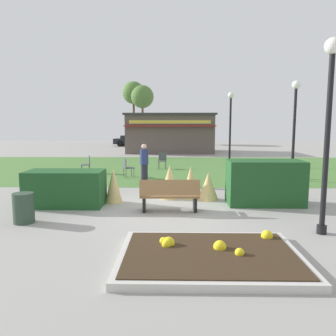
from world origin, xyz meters
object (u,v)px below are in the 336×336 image
lamppost_near (329,114)px  trash_bin (24,208)px  cafe_chair_north (87,163)px  park_bench (170,195)px  lamppost_mid (295,119)px  parked_car_west_slot (133,140)px  lamppost_far (230,120)px  tree_right_bg (133,93)px  person_strolling (144,164)px  cafe_chair_east (274,166)px  tree_left_bg (142,97)px  cafe_chair_west (127,166)px  cafe_chair_center (162,159)px  food_kiosk (170,133)px

lamppost_near → trash_bin: lamppost_near is taller
lamppost_near → cafe_chair_north: bearing=130.1°
park_bench → lamppost_mid: (5.32, 5.36, 2.24)m
parked_car_west_slot → lamppost_mid: bearing=-66.6°
lamppost_mid → lamppost_far: bearing=109.8°
cafe_chair_north → tree_right_bg: size_ratio=0.11×
person_strolling → lamppost_far: bearing=55.0°
trash_bin → parked_car_west_slot: 29.35m
cafe_chair_east → person_strolling: (-5.90, -2.02, 0.33)m
lamppost_near → tree_left_bg: 35.27m
cafe_chair_west → parked_car_west_slot: bearing=96.4°
lamppost_near → cafe_chair_west: 10.01m
cafe_chair_west → cafe_chair_center: same height
lamppost_near → person_strolling: size_ratio=2.56×
lamppost_far → tree_right_bg: (-8.48, 22.90, 3.58)m
food_kiosk → parked_car_west_slot: size_ratio=1.80×
trash_bin → food_kiosk: size_ratio=0.10×
lamppost_far → tree_right_bg: tree_right_bg is taller
cafe_chair_east → lamppost_mid: bearing=-58.7°
lamppost_far → cafe_chair_west: size_ratio=4.86×
cafe_chair_center → food_kiosk: bearing=88.5°
lamppost_near → trash_bin: 7.60m
lamppost_mid → lamppost_far: (-1.90, 5.28, 0.00)m
cafe_chair_center → tree_left_bg: 24.07m
lamppost_mid → tree_right_bg: 30.25m
cafe_chair_center → tree_left_bg: (-3.30, 23.27, 5.20)m
cafe_chair_north → cafe_chair_east: bearing=-7.3°
lamppost_far → cafe_chair_north: lamppost_far is taller
tree_right_bg → person_strolling: bearing=-82.3°
trash_bin → cafe_chair_west: size_ratio=0.86×
lamppost_near → parked_car_west_slot: 31.18m
lamppost_near → person_strolling: (-4.61, 6.06, -1.86)m
food_kiosk → cafe_chair_west: 14.51m
lamppost_far → lamppost_mid: bearing=-70.2°
lamppost_near → tree_right_bg: 36.60m
lamppost_mid → cafe_chair_east: (-0.52, 0.86, -2.19)m
person_strolling → cafe_chair_north: bearing=135.1°
lamppost_far → tree_left_bg: bearing=108.4°
cafe_chair_north → tree_right_bg: 26.79m
lamppost_far → cafe_chair_west: lamppost_far is taller
parked_car_west_slot → tree_right_bg: bearing=95.4°
trash_bin → cafe_chair_north: 8.56m
cafe_chair_west → tree_left_bg: size_ratio=0.12×
food_kiosk → person_strolling: size_ratio=4.54×
cafe_chair_north → tree_right_bg: bearing=91.7°
lamppost_far → person_strolling: 8.08m
trash_bin → cafe_chair_center: 10.85m
cafe_chair_east → cafe_chair_north: same height
cafe_chair_center → trash_bin: bearing=-106.8°
cafe_chair_north → lamppost_far: bearing=22.9°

